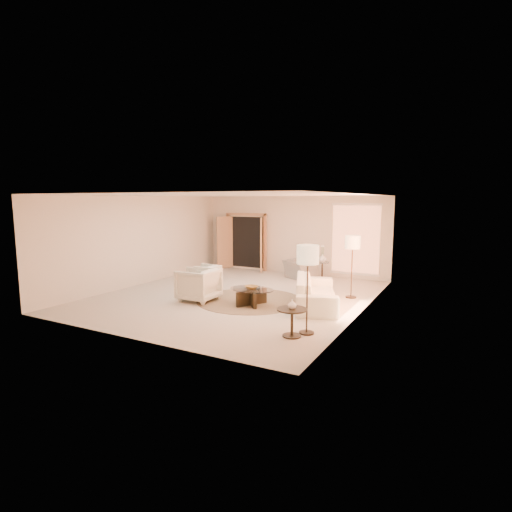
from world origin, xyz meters
The scene contains 18 objects.
room centered at (0.00, 0.00, 1.40)m, with size 7.04×8.04×2.83m.
windows_right centered at (3.45, 0.10, 1.35)m, with size 0.10×6.40×2.40m, color #FF9766, non-canonical shape.
window_back_corner centered at (2.30, 3.95, 1.35)m, with size 1.70×0.10×2.40m, color #FF9766, non-canonical shape.
curtains_right centered at (3.40, 1.00, 1.30)m, with size 0.06×5.20×2.60m, color tan, non-canonical shape.
french_doors centered at (-1.90, 3.82, 1.07)m, with size 1.95×0.66×2.16m.
area_rug centered at (0.59, -0.31, 0.01)m, with size 2.84×2.84×0.01m, color #473524.
sofa centered at (2.32, 0.04, 0.36)m, with size 2.50×0.98×0.73m, color white.
armchair_left centered at (-1.31, 0.27, 0.40)m, with size 0.78×0.73×0.80m, color white.
armchair_right centered at (-0.60, -0.98, 0.48)m, with size 0.93×0.87×0.95m, color white.
accent_chair centered at (0.64, 3.13, 0.42)m, with size 0.96×0.62×0.84m, color gray.
coffee_table centered at (0.88, -0.73, 0.27)m, with size 1.28×1.28×0.43m.
end_table centered at (2.71, -2.42, 0.39)m, with size 0.60×0.60×0.56m.
side_table centered at (1.34, 3.40, 0.35)m, with size 0.50×0.50×0.59m.
floor_lamp_near centered at (2.90, 1.27, 1.46)m, with size 0.42×0.42×1.71m.
floor_lamp_far centered at (2.90, -2.11, 1.52)m, with size 0.43×0.43×1.79m.
bowl centered at (0.88, -0.73, 0.47)m, with size 0.32×0.32×0.08m, color brown.
end_vase centered at (2.71, -2.42, 0.65)m, with size 0.17×0.17×0.18m, color white.
side_vase centered at (1.34, 3.40, 0.72)m, with size 0.26×0.26×0.27m, color white.
Camera 1 is at (5.65, -9.41, 2.66)m, focal length 28.00 mm.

